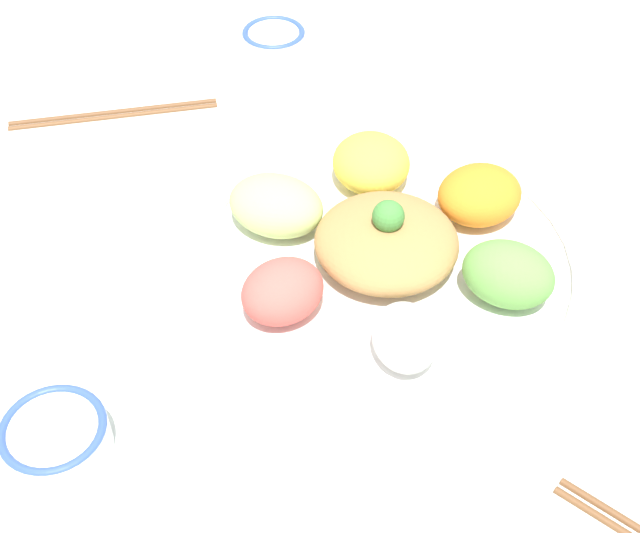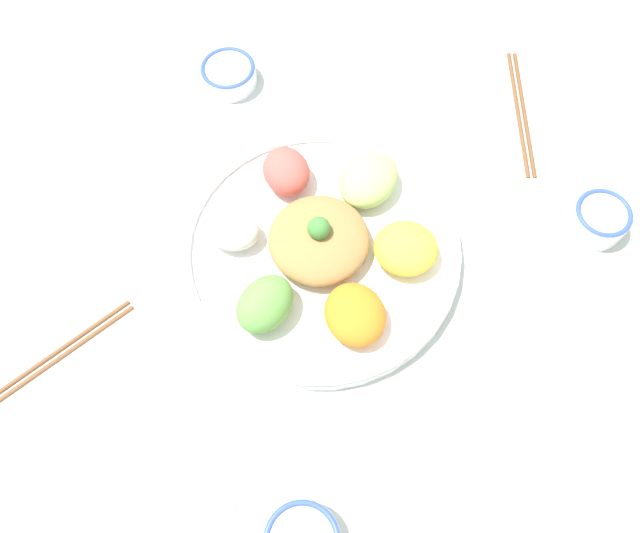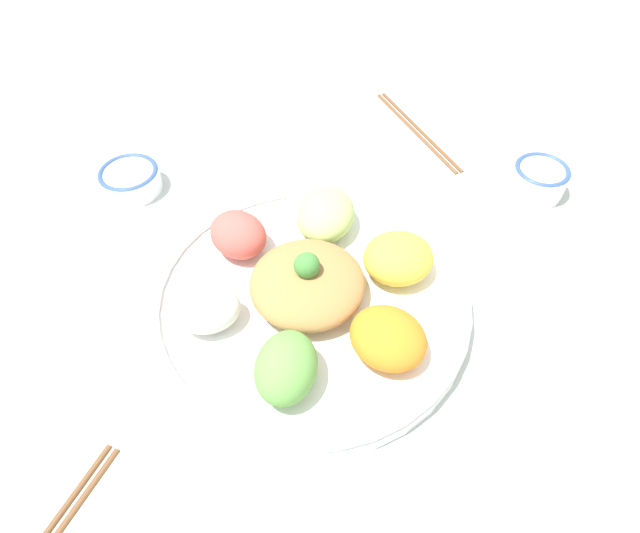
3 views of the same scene
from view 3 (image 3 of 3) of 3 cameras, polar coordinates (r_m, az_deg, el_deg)
ground_plane at (r=0.66m, az=-1.28°, el=-6.23°), size 2.40×2.40×0.00m
salad_platter at (r=0.66m, az=-1.07°, el=-2.73°), size 0.40×0.40×0.09m
rice_bowl_blue at (r=0.87m, az=22.34°, el=8.65°), size 0.08×0.08×0.05m
sauce_bowl_dark at (r=0.87m, az=-19.58°, el=8.79°), size 0.09×0.09×0.04m
chopsticks_pair_far at (r=0.96m, az=10.35°, el=14.18°), size 0.17×0.21×0.01m
serving_spoon_main at (r=0.79m, az=23.69°, el=0.71°), size 0.10×0.10×0.01m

